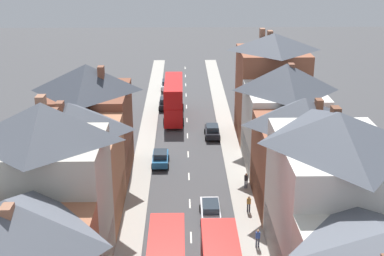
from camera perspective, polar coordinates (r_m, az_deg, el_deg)
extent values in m
cube|color=#A8A399|center=(58.56, -5.37, -4.31)|extent=(2.20, 104.00, 0.14)
cube|color=#A8A399|center=(58.69, 4.64, -4.23)|extent=(2.20, 104.00, 0.14)
cube|color=silver|center=(46.06, -0.11, -11.59)|extent=(0.14, 1.80, 0.01)
cube|color=silver|center=(51.26, -0.23, -8.06)|extent=(0.14, 1.80, 0.01)
cube|color=silver|center=(56.61, -0.33, -5.19)|extent=(0.14, 1.80, 0.01)
cube|color=silver|center=(62.09, -0.42, -2.81)|extent=(0.14, 1.80, 0.01)
cube|color=silver|center=(67.65, -0.49, -0.83)|extent=(0.14, 1.80, 0.01)
cube|color=silver|center=(73.28, -0.54, 0.85)|extent=(0.14, 1.80, 0.01)
cube|color=silver|center=(78.97, -0.59, 2.29)|extent=(0.14, 1.80, 0.01)
cube|color=silver|center=(84.70, -0.64, 3.54)|extent=(0.14, 1.80, 0.01)
cube|color=silver|center=(90.47, -0.68, 4.63)|extent=(0.14, 1.80, 0.01)
cube|color=silver|center=(96.26, -0.71, 5.58)|extent=(0.14, 1.80, 0.01)
cube|color=silver|center=(102.08, -0.74, 6.43)|extent=(0.14, 1.80, 0.01)
pyramid|color=#565B66|center=(30.97, -19.13, -9.67)|extent=(8.00, 10.46, 2.96)
cube|color=#99664C|center=(30.09, -19.04, -9.05)|extent=(0.60, 0.90, 1.40)
cube|color=#BCB7A8|center=(40.32, -14.79, -8.45)|extent=(8.00, 7.29, 10.79)
cube|color=maroon|center=(41.52, -8.89, -13.17)|extent=(0.12, 6.71, 3.20)
pyramid|color=#565B66|center=(37.63, -15.70, 0.65)|extent=(8.00, 7.29, 2.75)
cube|color=#99664C|center=(39.16, -15.79, 2.41)|extent=(0.60, 0.90, 1.31)
cube|color=#B2704C|center=(48.03, -12.49, -4.95)|extent=(8.00, 9.26, 8.50)
cube|color=olive|center=(48.59, -7.66, -7.81)|extent=(0.12, 8.52, 3.20)
pyramid|color=#474C56|center=(46.03, -13.00, 1.21)|extent=(8.00, 9.26, 2.41)
cube|color=brown|center=(45.39, -13.88, 1.83)|extent=(0.60, 0.90, 1.45)
cube|color=brown|center=(43.49, -14.45, 1.03)|extent=(0.60, 0.90, 1.53)
cube|color=brown|center=(56.33, -10.79, -0.56)|extent=(8.00, 9.39, 9.31)
cube|color=olive|center=(56.95, -6.67, -3.41)|extent=(0.12, 8.64, 3.20)
pyramid|color=#383D47|center=(54.54, -11.20, 5.34)|extent=(8.00, 9.39, 2.66)
cube|color=brown|center=(53.54, -9.68, 5.85)|extent=(0.60, 0.90, 1.26)
cube|color=silver|center=(41.08, 14.54, -8.23)|extent=(8.00, 10.85, 10.32)
cube|color=navy|center=(42.02, 8.79, -12.72)|extent=(0.12, 9.98, 3.20)
pyramid|color=#474C56|center=(38.56, 15.35, 0.04)|extent=(8.00, 10.85, 2.27)
cube|color=brown|center=(39.75, 15.07, 1.46)|extent=(0.60, 0.90, 1.03)
cube|color=#935138|center=(50.31, 11.49, -3.97)|extent=(8.00, 9.26, 8.03)
cube|color=black|center=(50.64, 6.92, -6.56)|extent=(0.12, 8.52, 3.20)
pyramid|color=#474C56|center=(48.43, 11.92, 1.74)|extent=(8.00, 9.26, 2.53)
cube|color=brown|center=(47.92, 13.36, 2.25)|extent=(0.60, 0.90, 1.31)
cube|color=silver|center=(58.41, 9.67, -0.07)|extent=(8.00, 8.85, 8.65)
cube|color=navy|center=(58.80, 5.74, -2.59)|extent=(0.12, 8.14, 3.20)
pyramid|color=#474C56|center=(56.70, 10.01, 5.39)|extent=(8.00, 8.85, 2.85)
cube|color=brown|center=(56.85, 10.53, 6.10)|extent=(0.60, 0.90, 1.36)
cube|color=#935138|center=(65.93, 8.43, 3.49)|extent=(8.00, 8.09, 11.13)
cube|color=maroon|center=(66.64, 4.91, 0.22)|extent=(0.12, 7.45, 3.20)
pyramid|color=#474C56|center=(64.38, 8.73, 9.10)|extent=(8.00, 8.09, 2.02)
cube|color=#99664C|center=(66.12, 7.51, 9.98)|extent=(0.60, 0.90, 1.19)
cube|color=#99664C|center=(64.85, 8.33, 9.73)|extent=(0.60, 0.90, 1.17)
cube|color=red|center=(73.64, -1.96, 2.29)|extent=(2.44, 10.80, 2.50)
cube|color=red|center=(72.94, -1.98, 4.08)|extent=(2.44, 10.58, 2.30)
cube|color=red|center=(72.62, -1.99, 4.99)|extent=(2.39, 10.37, 0.10)
cube|color=#28333D|center=(78.69, -1.91, 3.62)|extent=(2.20, 0.10, 1.20)
cube|color=#28333D|center=(78.07, -1.93, 5.24)|extent=(2.20, 0.10, 1.10)
cube|color=#28333D|center=(73.59, -2.89, 2.47)|extent=(0.06, 9.18, 0.90)
cube|color=#28333D|center=(72.94, -2.92, 4.15)|extent=(0.06, 9.18, 0.90)
cube|color=yellow|center=(77.87, -1.94, 5.81)|extent=(1.34, 0.08, 0.32)
cylinder|color=black|center=(77.21, -2.82, 2.23)|extent=(0.30, 1.00, 1.00)
cylinder|color=black|center=(77.17, -1.01, 2.25)|extent=(0.30, 1.00, 1.00)
cylinder|color=black|center=(71.23, -2.96, 0.67)|extent=(0.30, 1.00, 1.00)
cylinder|color=black|center=(71.19, -0.99, 0.68)|extent=(0.30, 1.00, 1.00)
cube|color=red|center=(34.46, -2.86, -13.33)|extent=(2.39, 10.37, 0.10)
cube|color=#28333D|center=(40.79, -2.57, -13.16)|extent=(2.20, 0.10, 1.20)
cube|color=#28333D|center=(39.58, -2.62, -10.38)|extent=(2.20, 0.10, 1.10)
cube|color=yellow|center=(39.17, -2.64, -9.37)|extent=(1.34, 0.08, 0.32)
cube|color=#28333D|center=(38.96, 2.75, -10.91)|extent=(2.20, 0.10, 1.10)
cube|color=yellow|center=(38.56, 2.77, -9.90)|extent=(1.34, 0.08, 0.32)
cube|color=silver|center=(87.68, -2.69, 4.55)|extent=(1.70, 4.42, 0.72)
cube|color=#28333D|center=(87.29, -2.70, 4.93)|extent=(1.46, 2.21, 0.60)
cylinder|color=black|center=(89.12, -3.22, 4.56)|extent=(0.20, 0.62, 0.62)
cylinder|color=black|center=(89.07, -2.12, 4.57)|extent=(0.20, 0.62, 0.62)
cylinder|color=black|center=(86.49, -3.27, 4.07)|extent=(0.20, 0.62, 0.62)
cylinder|color=black|center=(86.44, -2.15, 4.08)|extent=(0.20, 0.62, 0.62)
cube|color=black|center=(67.10, 2.17, -0.43)|extent=(1.70, 4.04, 0.70)
cube|color=#28333D|center=(66.68, 2.18, 0.04)|extent=(1.46, 2.02, 0.60)
cylinder|color=black|center=(68.35, 1.39, -0.34)|extent=(0.20, 0.62, 0.62)
cylinder|color=black|center=(68.44, 2.81, -0.33)|extent=(0.20, 0.62, 0.62)
cylinder|color=black|center=(66.01, 1.49, -1.10)|extent=(0.20, 0.62, 0.62)
cylinder|color=black|center=(66.11, 2.96, -1.09)|extent=(0.20, 0.62, 0.62)
cube|color=#236093|center=(59.26, -3.38, -3.32)|extent=(1.70, 3.92, 0.71)
cube|color=#28333D|center=(58.82, -3.40, -2.81)|extent=(1.46, 1.96, 0.60)
cylinder|color=black|center=(60.55, -4.14, -3.17)|extent=(0.20, 0.62, 0.62)
cylinder|color=black|center=(60.49, -2.53, -3.17)|extent=(0.20, 0.62, 0.62)
cylinder|color=black|center=(58.33, -4.26, -4.12)|extent=(0.20, 0.62, 0.62)
cylinder|color=black|center=(58.26, -2.58, -4.11)|extent=(0.20, 0.62, 0.62)
cube|color=silver|center=(48.54, 1.97, -8.91)|extent=(1.70, 4.42, 0.72)
cube|color=#28333D|center=(48.03, 2.00, -8.35)|extent=(1.46, 2.21, 0.60)
cylinder|color=black|center=(49.88, 0.90, -8.52)|extent=(0.20, 0.62, 0.62)
cylinder|color=black|center=(49.96, 2.87, -8.49)|extent=(0.20, 0.62, 0.62)
cylinder|color=black|center=(47.49, 1.02, -10.10)|extent=(0.20, 0.62, 0.62)
cylinder|color=black|center=(47.58, 3.09, -10.07)|extent=(0.20, 0.62, 0.62)
cube|color=black|center=(78.14, -2.87, 2.58)|extent=(1.70, 3.97, 0.71)
cube|color=#28333D|center=(77.75, -2.88, 3.00)|extent=(1.46, 1.98, 0.60)
cylinder|color=black|center=(79.45, -3.45, 2.60)|extent=(0.20, 0.62, 0.62)
cylinder|color=black|center=(79.39, -2.22, 2.61)|extent=(0.20, 0.62, 0.62)
cylinder|color=black|center=(77.11, -3.52, 2.05)|extent=(0.20, 0.62, 0.62)
cylinder|color=black|center=(77.05, -2.25, 2.06)|extent=(0.20, 0.62, 0.62)
cylinder|color=#3D4256|center=(44.66, 6.88, -12.03)|extent=(0.14, 0.14, 0.84)
cylinder|color=#3D4256|center=(44.68, 7.12, -12.02)|extent=(0.14, 0.14, 0.84)
cube|color=#2D4C9E|center=(44.31, 7.04, -11.27)|extent=(0.36, 0.22, 0.54)
sphere|color=tan|center=(44.11, 7.06, -10.84)|extent=(0.22, 0.22, 0.22)
cylinder|color=#23232D|center=(49.65, 5.95, -8.45)|extent=(0.14, 0.14, 0.84)
cylinder|color=#23232D|center=(49.67, 6.16, -8.45)|extent=(0.14, 0.14, 0.84)
cube|color=#A87A38|center=(49.33, 6.09, -7.75)|extent=(0.36, 0.22, 0.54)
sphere|color=beige|center=(49.15, 6.10, -7.34)|extent=(0.22, 0.22, 0.22)
cylinder|color=#3D4256|center=(53.93, 5.68, -5.99)|extent=(0.14, 0.14, 0.84)
cylinder|color=#3D4256|center=(53.96, 5.87, -5.99)|extent=(0.14, 0.14, 0.84)
cube|color=black|center=(53.65, 5.80, -5.33)|extent=(0.36, 0.22, 0.54)
sphere|color=#9E7051|center=(53.48, 5.82, -4.95)|extent=(0.22, 0.22, 0.22)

